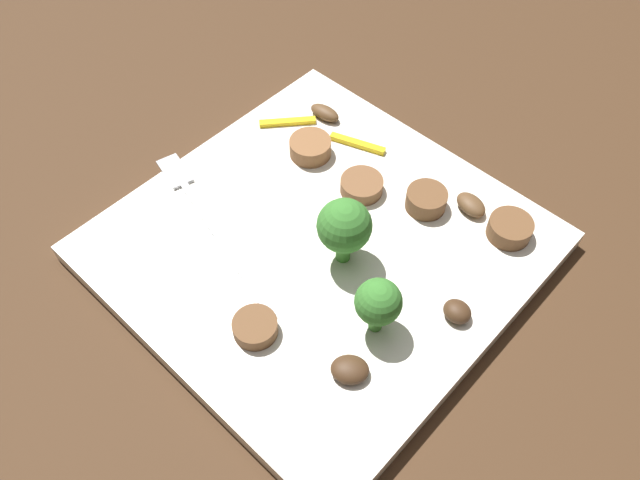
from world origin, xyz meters
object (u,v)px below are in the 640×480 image
Objects in this scene: pepper_strip_1 at (357,144)px; broccoli_floret_0 at (348,224)px; sausage_slice_3 at (426,200)px; sausage_slice_4 at (310,147)px; mushroom_3 at (471,205)px; pepper_strip_0 at (288,122)px; sausage_slice_2 at (510,228)px; mushroom_2 at (325,113)px; sausage_slice_1 at (362,186)px; sausage_slice_0 at (255,327)px; fork at (206,218)px; plate at (320,246)px; mushroom_1 at (350,370)px; mushroom_0 at (457,311)px; broccoli_floret_1 at (378,303)px.

broccoli_floret_0 is at bearing 126.89° from pepper_strip_1.
sausage_slice_4 is (0.11, 0.02, -0.00)m from sausage_slice_3.
pepper_strip_0 is (0.17, 0.03, -0.00)m from mushroom_3.
mushroom_2 is at bearing 0.01° from sausage_slice_2.
sausage_slice_1 is at bearing 30.11° from mushroom_3.
sausage_slice_4 is at bearing 17.39° from mushroom_3.
sausage_slice_1 is 0.05m from sausage_slice_3.
sausage_slice_0 is at bearing 110.18° from pepper_strip_1.
mushroom_2 is at bearing -8.92° from pepper_strip_1.
sausage_slice_2 is 1.04× the size of sausage_slice_3.
fork is 0.12m from pepper_strip_0.
fork is 3.62× the size of pepper_strip_1.
sausage_slice_1 is 1.03× the size of sausage_slice_2.
plate is 0.09m from fork.
sausage_slice_4 reaches higher than mushroom_1.
mushroom_0 is at bearing -171.70° from plate.
sausage_slice_0 is at bearing 121.21° from sausage_slice_4.
mushroom_0 is at bearing 161.09° from sausage_slice_1.
sausage_slice_4 is 0.71× the size of pepper_strip_1.
plate is at bearing 8.26° from broccoli_floret_0.
sausage_slice_2 is (-0.18, -0.15, 0.01)m from fork.
sausage_slice_0 is 0.19m from mushroom_3.
sausage_slice_3 is at bearing -177.06° from pepper_strip_0.
pepper_strip_1 is (0.04, -0.04, -0.00)m from sausage_slice_1.
mushroom_1 is 0.21m from pepper_strip_1.
sausage_slice_0 is at bearing 103.80° from plate.
sausage_slice_1 is 1.69× the size of mushroom_0.
mushroom_2 is (0.17, -0.13, -0.03)m from broccoli_floret_1.
mushroom_3 is at bearing -112.95° from broccoli_floret_0.
broccoli_floret_0 is at bearing -171.74° from plate.
broccoli_floret_0 is 1.80× the size of sausage_slice_3.
mushroom_2 reaches higher than pepper_strip_1.
sausage_slice_1 is (0.03, -0.15, 0.00)m from sausage_slice_0.
sausage_slice_1 reaches higher than fork.
sausage_slice_2 reaches higher than fork.
broccoli_floret_1 is at bearing 135.14° from pepper_strip_1.
pepper_strip_0 is at bearing 7.79° from sausage_slice_2.
mushroom_3 is (0.05, -0.09, -0.00)m from mushroom_0.
fork is (0.08, 0.05, 0.01)m from plate.
sausage_slice_3 is at bearing -69.60° from broccoli_floret_1.
mushroom_0 is (-0.11, -0.02, 0.01)m from plate.
mushroom_3 is 0.11m from pepper_strip_1.
broccoli_floret_0 reaches higher than mushroom_2.
plate is 9.26× the size of sausage_slice_0.
mushroom_3 is at bearing -84.32° from broccoli_floret_1.
sausage_slice_3 reaches higher than mushroom_2.
plate is 8.58× the size of sausage_slice_2.
sausage_slice_0 is 0.63× the size of pepper_strip_0.
pepper_strip_0 is (0.19, -0.10, -0.03)m from broccoli_floret_1.
sausage_slice_4 is (0.17, 0.04, 0.00)m from sausage_slice_2.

